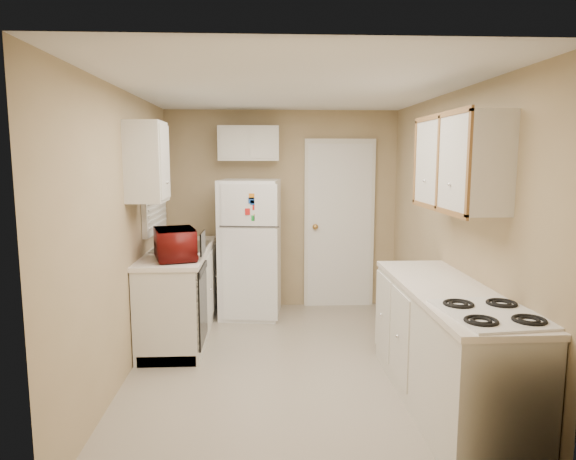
{
  "coord_description": "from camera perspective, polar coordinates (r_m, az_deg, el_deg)",
  "views": [
    {
      "loc": [
        -0.25,
        -4.35,
        1.84
      ],
      "look_at": [
        0.0,
        0.5,
        1.15
      ],
      "focal_mm": 32.0,
      "sensor_mm": 36.0,
      "label": 1
    }
  ],
  "objects": [
    {
      "name": "floor",
      "position": [
        4.73,
        0.32,
        -14.81
      ],
      "size": [
        3.8,
        3.8,
        0.0
      ],
      "primitive_type": "plane",
      "color": "#BBB09D",
      "rests_on": "ground"
    },
    {
      "name": "ceiling",
      "position": [
        4.39,
        0.34,
        15.41
      ],
      "size": [
        3.8,
        3.8,
        0.0
      ],
      "primitive_type": "plane",
      "color": "white",
      "rests_on": "floor"
    },
    {
      "name": "wall_left",
      "position": [
        4.55,
        -17.58,
        -0.39
      ],
      "size": [
        3.8,
        3.8,
        0.0
      ],
      "primitive_type": "plane",
      "color": "tan",
      "rests_on": "floor"
    },
    {
      "name": "wall_right",
      "position": [
        4.69,
        17.65,
        -0.13
      ],
      "size": [
        3.8,
        3.8,
        0.0
      ],
      "primitive_type": "plane",
      "color": "tan",
      "rests_on": "floor"
    },
    {
      "name": "wall_back",
      "position": [
        6.29,
        -0.65,
        2.25
      ],
      "size": [
        2.8,
        2.8,
        0.0
      ],
      "primitive_type": "plane",
      "color": "tan",
      "rests_on": "floor"
    },
    {
      "name": "wall_front",
      "position": [
        2.54,
        2.75,
        -6.51
      ],
      "size": [
        2.8,
        2.8,
        0.0
      ],
      "primitive_type": "plane",
      "color": "tan",
      "rests_on": "floor"
    },
    {
      "name": "left_counter",
      "position": [
        5.5,
        -11.82,
        -6.73
      ],
      "size": [
        0.6,
        1.8,
        0.9
      ],
      "primitive_type": "cube",
      "color": "silver",
      "rests_on": "floor"
    },
    {
      "name": "dishwasher",
      "position": [
        4.87,
        -9.53,
        -8.11
      ],
      "size": [
        0.03,
        0.58,
        0.72
      ],
      "primitive_type": "cube",
      "color": "black",
      "rests_on": "floor"
    },
    {
      "name": "sink",
      "position": [
        5.55,
        -11.71,
        -2.24
      ],
      "size": [
        0.54,
        0.74,
        0.16
      ],
      "primitive_type": "cube",
      "color": "gray",
      "rests_on": "left_counter"
    },
    {
      "name": "microwave",
      "position": [
        4.87,
        -12.39,
        -1.45
      ],
      "size": [
        0.57,
        0.42,
        0.34
      ],
      "primitive_type": "imported",
      "rotation": [
        0.0,
        0.0,
        1.86
      ],
      "color": "maroon",
      "rests_on": "left_counter"
    },
    {
      "name": "soap_bottle",
      "position": [
        5.8,
        -11.84,
        -0.42
      ],
      "size": [
        0.11,
        0.11,
        0.2
      ],
      "primitive_type": "imported",
      "rotation": [
        0.0,
        0.0,
        0.33
      ],
      "color": "white",
      "rests_on": "left_counter"
    },
    {
      "name": "window_blinds",
      "position": [
        5.52,
        -14.61,
        5.34
      ],
      "size": [
        0.1,
        0.98,
        1.08
      ],
      "primitive_type": "cube",
      "color": "silver",
      "rests_on": "wall_left"
    },
    {
      "name": "upper_cabinet_left",
      "position": [
        4.68,
        -15.42,
        7.31
      ],
      "size": [
        0.3,
        0.45,
        0.7
      ],
      "primitive_type": "cube",
      "color": "silver",
      "rests_on": "wall_left"
    },
    {
      "name": "refrigerator",
      "position": [
        5.95,
        -4.22,
        -2.06
      ],
      "size": [
        0.73,
        0.72,
        1.59
      ],
      "primitive_type": "cube",
      "rotation": [
        0.0,
        0.0,
        -0.13
      ],
      "color": "white",
      "rests_on": "floor"
    },
    {
      "name": "cabinet_over_fridge",
      "position": [
        6.1,
        -4.41,
        9.57
      ],
      "size": [
        0.7,
        0.3,
        0.4
      ],
      "primitive_type": "cube",
      "color": "silver",
      "rests_on": "wall_back"
    },
    {
      "name": "interior_door",
      "position": [
        6.33,
        5.71,
        0.61
      ],
      "size": [
        0.86,
        0.06,
        2.08
      ],
      "primitive_type": "cube",
      "color": "white",
      "rests_on": "floor"
    },
    {
      "name": "right_counter",
      "position": [
        4.04,
        17.15,
        -12.4
      ],
      "size": [
        0.6,
        2.0,
        0.9
      ],
      "primitive_type": "cube",
      "color": "silver",
      "rests_on": "floor"
    },
    {
      "name": "stove",
      "position": [
        3.53,
        21.27,
        -16.49
      ],
      "size": [
        0.6,
        0.72,
        0.81
      ],
      "primitive_type": "cube",
      "rotation": [
        0.0,
        0.0,
        0.1
      ],
      "color": "white",
      "rests_on": "floor"
    },
    {
      "name": "upper_cabinet_right",
      "position": [
        4.13,
        18.48,
        7.11
      ],
      "size": [
        0.3,
        1.2,
        0.7
      ],
      "primitive_type": "cube",
      "color": "silver",
      "rests_on": "wall_right"
    }
  ]
}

